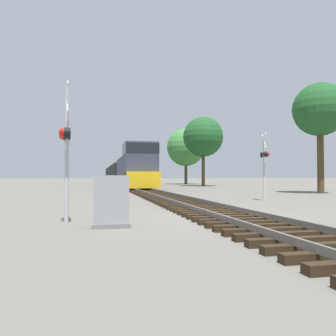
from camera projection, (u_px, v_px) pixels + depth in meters
The scene contains 9 objects.
ground_plane at pixel (222, 217), 10.93m from camera, with size 400.00×400.00×0.00m, color #666059.
rail_track_bed at pixel (222, 213), 10.94m from camera, with size 2.60×160.00×0.31m.
freight_train at pixel (119, 174), 58.59m from camera, with size 3.09×64.66×4.53m.
crossing_signal_near at pixel (66, 140), 9.56m from camera, with size 0.40×1.01×4.08m.
crossing_signal_far at pixel (264, 159), 18.53m from camera, with size 0.54×1.01×3.82m.
relay_cabinet at pixel (111, 202), 8.84m from camera, with size 1.01×0.69×1.40m.
tree_far_right at pixel (320, 110), 26.24m from camera, with size 4.26×4.26×8.87m.
tree_mid_background at pixel (203, 137), 44.93m from camera, with size 5.50×5.50×9.52m.
tree_deep_background at pixel (186, 147), 56.30m from camera, with size 6.51×6.51×9.63m.
Camera 1 is at (-4.12, -10.32, 1.37)m, focal length 35.00 mm.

